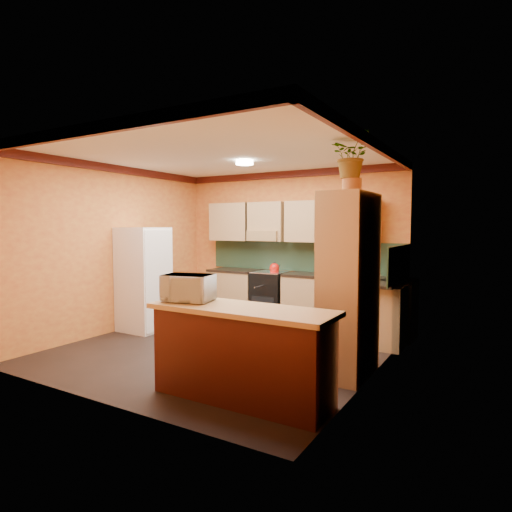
{
  "coord_description": "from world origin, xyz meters",
  "views": [
    {
      "loc": [
        3.39,
        -4.84,
        1.72
      ],
      "look_at": [
        0.29,
        0.45,
        1.29
      ],
      "focal_mm": 30.0,
      "sensor_mm": 36.0,
      "label": 1
    }
  ],
  "objects": [
    {
      "name": "countertop_right",
      "position": [
        1.8,
        1.27,
        0.9
      ],
      "size": [
        0.62,
        0.8,
        0.04
      ],
      "primitive_type": "cube",
      "color": "black",
      "rests_on": "base_cabinets_right"
    },
    {
      "name": "base_cabinets_right",
      "position": [
        1.8,
        1.27,
        0.44
      ],
      "size": [
        0.6,
        0.8,
        0.88
      ],
      "primitive_type": "cube",
      "color": "tan",
      "rests_on": "ground"
    },
    {
      "name": "kettle",
      "position": [
        -0.1,
        1.75,
        1.0
      ],
      "size": [
        0.21,
        0.21,
        0.18
      ],
      "primitive_type": null,
      "rotation": [
        0.0,
        0.0,
        0.26
      ],
      "color": "red",
      "rests_on": "stove"
    },
    {
      "name": "fern",
      "position": [
        1.85,
        -0.06,
        2.51
      ],
      "size": [
        0.53,
        0.49,
        0.51
      ],
      "primitive_type": "imported",
      "rotation": [
        0.0,
        0.0,
        0.22
      ],
      "color": "tan",
      "rests_on": "fern_pot"
    },
    {
      "name": "pantry",
      "position": [
        1.85,
        -0.11,
        1.05
      ],
      "size": [
        0.48,
        0.9,
        2.1
      ],
      "primitive_type": "cube",
      "color": "tan",
      "rests_on": "ground"
    },
    {
      "name": "countertop_back",
      "position": [
        0.42,
        1.8,
        0.9
      ],
      "size": [
        3.65,
        0.62,
        0.04
      ],
      "primitive_type": "cube",
      "color": "black",
      "rests_on": "base_cabinets_back"
    },
    {
      "name": "microwave",
      "position": [
        0.5,
        -1.34,
        1.07
      ],
      "size": [
        0.57,
        0.45,
        0.28
      ],
      "primitive_type": "imported",
      "rotation": [
        0.0,
        0.0,
        0.23
      ],
      "color": "white",
      "rests_on": "bar_top"
    },
    {
      "name": "sink",
      "position": [
        1.2,
        1.8,
        0.94
      ],
      "size": [
        0.48,
        0.4,
        0.03
      ],
      "primitive_type": "cube",
      "color": "silver",
      "rests_on": "countertop_back"
    },
    {
      "name": "room_shell",
      "position": [
        0.02,
        0.28,
        2.09
      ],
      "size": [
        4.24,
        4.24,
        2.72
      ],
      "color": "black",
      "rests_on": "ground"
    },
    {
      "name": "fern_pot",
      "position": [
        1.85,
        -0.06,
        2.18
      ],
      "size": [
        0.22,
        0.22,
        0.16
      ],
      "primitive_type": "cylinder",
      "color": "#9D5526",
      "rests_on": "pantry"
    },
    {
      "name": "breakfast_bar",
      "position": [
        1.17,
        -1.34,
        0.44
      ],
      "size": [
        1.8,
        0.55,
        0.88
      ],
      "primitive_type": "cube",
      "color": "#4A1711",
      "rests_on": "ground"
    },
    {
      "name": "fridge",
      "position": [
        -1.75,
        0.26,
        0.85
      ],
      "size": [
        0.68,
        0.66,
        1.7
      ],
      "primitive_type": "cube",
      "color": "white",
      "rests_on": "ground"
    },
    {
      "name": "base_cabinets_back",
      "position": [
        0.42,
        1.8,
        0.44
      ],
      "size": [
        3.65,
        0.6,
        0.88
      ],
      "primitive_type": "cube",
      "color": "tan",
      "rests_on": "ground"
    },
    {
      "name": "bar_top",
      "position": [
        1.17,
        -1.34,
        0.91
      ],
      "size": [
        1.9,
        0.65,
        0.05
      ],
      "primitive_type": "cube",
      "color": "tan",
      "rests_on": "breakfast_bar"
    },
    {
      "name": "stove",
      "position": [
        -0.2,
        1.8,
        0.46
      ],
      "size": [
        0.58,
        0.58,
        0.91
      ],
      "primitive_type": "cube",
      "color": "black",
      "rests_on": "ground"
    }
  ]
}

